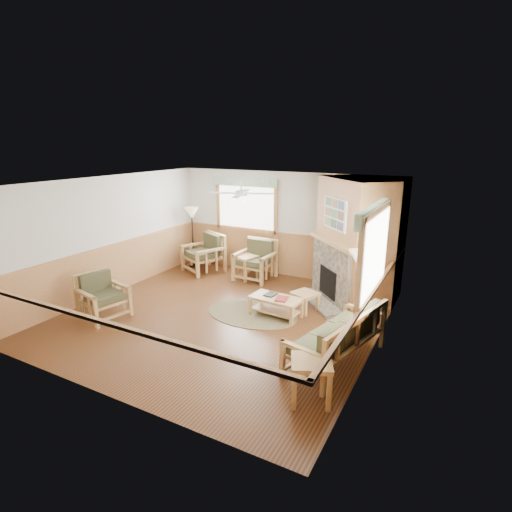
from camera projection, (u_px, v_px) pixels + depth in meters
The scene contains 24 objects.
floor at pixel (223, 316), 8.14m from camera, with size 6.00×6.00×0.01m, color #4F2D16.
ceiling at pixel (219, 182), 7.39m from camera, with size 6.00×6.00×0.01m, color white.
wall_back at pixel (284, 225), 10.30m from camera, with size 6.00×0.02×2.70m, color silver.
wall_front at pixel (96, 307), 5.22m from camera, with size 6.00×0.02×2.70m, color silver.
wall_left at pixel (111, 236), 9.12m from camera, with size 0.02×6.00×2.70m, color silver.
wall_right at pixel (378, 276), 6.40m from camera, with size 0.02×6.00×2.70m, color silver.
wainscot at pixel (222, 291), 7.98m from camera, with size 6.00×6.00×1.10m, color #B07948, non-canonical shape.
fireplace at pixel (353, 242), 8.57m from camera, with size 2.20×2.20×2.70m, color #B07948, non-canonical shape.
window_back at pixel (246, 177), 10.44m from camera, with size 1.90×0.16×1.50m, color white, non-canonical shape.
window_right at pixel (379, 204), 5.93m from camera, with size 0.16×1.90×1.50m, color white, non-canonical shape.
ceiling_fan at pixel (241, 184), 7.52m from camera, with size 1.24×1.24×0.36m, color white, non-canonical shape.
sofa at pixel (336, 336), 6.35m from camera, with size 0.79×1.93×0.89m, color tan, non-canonical shape.
armchair_back_left at pixel (203, 253), 10.78m from camera, with size 0.91×0.91×1.02m, color tan, non-canonical shape.
armchair_back_right at pixel (255, 260), 10.20m from camera, with size 0.89×0.89×0.99m, color tan, non-canonical shape.
armchair_left at pixel (103, 296), 7.98m from camera, with size 0.80×0.80×0.90m, color tan, non-canonical shape.
coffee_table at pixel (276, 307), 8.07m from camera, with size 1.03×0.51×0.41m, color tan, non-canonical shape.
end_table_chairs at pixel (245, 267), 10.29m from camera, with size 0.55×0.52×0.61m, color tan, non-canonical shape.
end_table_sofa at pixel (311, 380), 5.42m from camera, with size 0.54×0.52×0.61m, color tan, non-canonical shape.
footstool at pixel (305, 302), 8.33m from camera, with size 0.47×0.47×0.41m, color tan, non-canonical shape.
braided_rug at pixel (252, 314), 8.22m from camera, with size 1.95×1.95×0.01m, color brown.
floor_lamp_left at pixel (193, 237), 11.15m from camera, with size 0.39×0.39×1.69m, color black, non-canonical shape.
floor_lamp_right at pixel (356, 290), 7.41m from camera, with size 0.35×0.35×1.54m, color black, non-canonical shape.
book_red at pixel (282, 298), 7.90m from camera, with size 0.22×0.30×0.03m, color maroon.
book_dark at pixel (271, 294), 8.13m from camera, with size 0.20×0.27×0.03m, color #252620.
Camera 1 is at (4.12, -6.27, 3.44)m, focal length 28.00 mm.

